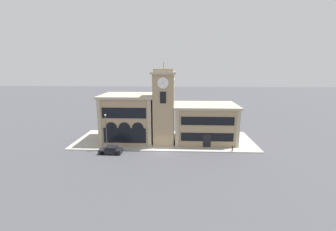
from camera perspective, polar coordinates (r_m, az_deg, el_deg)
name	(u,v)px	position (r m, az deg, el deg)	size (l,w,h in m)	color
ground_plane	(162,152)	(42.43, -1.45, -9.16)	(300.00, 300.00, 0.00)	#424247
sidewalk_kerb	(164,140)	(48.75, -0.90, -6.22)	(37.47, 13.50, 0.15)	#A39E93
clock_tower	(164,107)	(44.87, -1.09, 2.13)	(4.79, 4.79, 16.35)	tan
town_hall_left_wing	(129,117)	(48.75, -9.86, -0.45)	(11.21, 9.60, 9.86)	tan
town_hall_right_wing	(205,123)	(48.20, 9.29, -1.78)	(13.09, 9.60, 7.88)	tan
parked_car_near	(111,150)	(42.60, -14.27, -8.41)	(4.13, 2.01, 1.39)	black
street_lamp	(106,127)	(43.57, -15.49, -2.82)	(0.36, 0.36, 6.79)	#4C4C51
bollard	(232,149)	(43.62, 16.02, -8.11)	(0.18, 0.18, 1.06)	black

